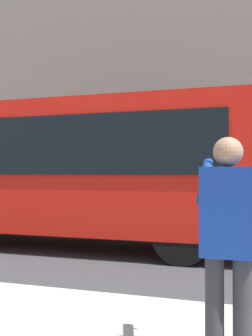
{
  "coord_description": "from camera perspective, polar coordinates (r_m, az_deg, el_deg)",
  "views": [
    {
      "loc": [
        -0.99,
        8.0,
        1.59
      ],
      "look_at": [
        1.59,
        -0.12,
        1.68
      ],
      "focal_mm": 42.71,
      "sensor_mm": 36.0,
      "label": 1
    }
  ],
  "objects": [
    {
      "name": "ground_plane",
      "position": [
        8.21,
        10.61,
        -11.78
      ],
      "size": [
        60.0,
        60.0,
        0.0
      ],
      "primitive_type": "plane",
      "color": "#38383A"
    },
    {
      "name": "building_facade_far",
      "position": [
        15.47,
        13.81,
        15.9
      ],
      "size": [
        28.0,
        1.55,
        12.0
      ],
      "color": "gray",
      "rests_on": "ground_plane"
    },
    {
      "name": "red_bus",
      "position": [
        8.95,
        -10.28,
        -0.02
      ],
      "size": [
        9.05,
        2.54,
        3.08
      ],
      "color": "red",
      "rests_on": "ground_plane"
    },
    {
      "name": "pedestrian_photographer",
      "position": [
        3.07,
        14.46,
        -8.99
      ],
      "size": [
        0.53,
        0.52,
        1.7
      ],
      "color": "#2D2D33",
      "rests_on": "sidewalk_curb"
    }
  ]
}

